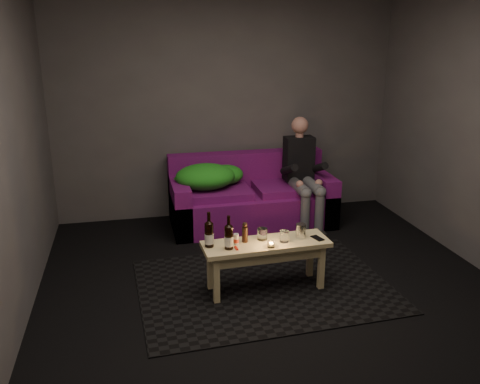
% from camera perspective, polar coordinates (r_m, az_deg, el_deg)
% --- Properties ---
extents(floor, '(4.50, 4.50, 0.00)m').
position_cam_1_polar(floor, '(4.33, 4.62, -12.10)').
color(floor, black).
rests_on(floor, ground).
extents(room, '(4.50, 4.50, 4.50)m').
position_cam_1_polar(room, '(4.24, 3.27, 10.84)').
color(room, silver).
rests_on(room, ground).
extents(rug, '(2.22, 1.66, 0.01)m').
position_cam_1_polar(rug, '(4.54, 2.69, -10.45)').
color(rug, black).
rests_on(rug, floor).
extents(sofa, '(1.83, 0.82, 0.79)m').
position_cam_1_polar(sofa, '(5.86, 1.22, -0.84)').
color(sofa, '#5D0D66').
rests_on(sofa, floor).
extents(green_blanket, '(0.81, 0.55, 0.27)m').
position_cam_1_polar(green_blanket, '(5.67, -3.57, 1.74)').
color(green_blanket, '#2D981B').
rests_on(green_blanket, sofa).
extents(person, '(0.33, 0.76, 1.22)m').
position_cam_1_polar(person, '(5.78, 7.05, 2.37)').
color(person, black).
rests_on(person, sofa).
extents(coffee_table, '(1.09, 0.39, 0.44)m').
position_cam_1_polar(coffee_table, '(4.34, 2.93, -6.58)').
color(coffee_table, '#DAC57F').
rests_on(coffee_table, rug).
extents(beer_bottle_a, '(0.08, 0.08, 0.30)m').
position_cam_1_polar(beer_bottle_a, '(4.18, -3.49, -4.73)').
color(beer_bottle_a, black).
rests_on(beer_bottle_a, coffee_table).
extents(beer_bottle_b, '(0.07, 0.07, 0.29)m').
position_cam_1_polar(beer_bottle_b, '(4.14, -1.27, -5.05)').
color(beer_bottle_b, black).
rests_on(beer_bottle_b, coffee_table).
extents(salt_shaker, '(0.05, 0.05, 0.09)m').
position_cam_1_polar(salt_shaker, '(4.25, -0.43, -5.30)').
color(salt_shaker, silver).
rests_on(salt_shaker, coffee_table).
extents(pepper_mill, '(0.06, 0.06, 0.13)m').
position_cam_1_polar(pepper_mill, '(4.28, 0.55, -4.80)').
color(pepper_mill, black).
rests_on(pepper_mill, coffee_table).
extents(tumbler_back, '(0.11, 0.11, 0.10)m').
position_cam_1_polar(tumbler_back, '(4.34, 2.52, -4.73)').
color(tumbler_back, white).
rests_on(tumbler_back, coffee_table).
extents(tealight, '(0.06, 0.06, 0.05)m').
position_cam_1_polar(tealight, '(4.21, 3.52, -5.90)').
color(tealight, white).
rests_on(tealight, coffee_table).
extents(tumbler_front, '(0.09, 0.09, 0.10)m').
position_cam_1_polar(tumbler_front, '(4.31, 5.01, -4.97)').
color(tumbler_front, white).
rests_on(tumbler_front, coffee_table).
extents(steel_cup, '(0.11, 0.11, 0.12)m').
position_cam_1_polar(steel_cup, '(4.41, 6.83, -4.35)').
color(steel_cup, '#B8BABF').
rests_on(steel_cup, coffee_table).
extents(smartphone, '(0.10, 0.14, 0.01)m').
position_cam_1_polar(smartphone, '(4.42, 8.69, -5.14)').
color(smartphone, black).
rests_on(smartphone, coffee_table).
extents(red_lighter, '(0.02, 0.07, 0.01)m').
position_cam_1_polar(red_lighter, '(4.17, -0.42, -6.33)').
color(red_lighter, red).
rests_on(red_lighter, coffee_table).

